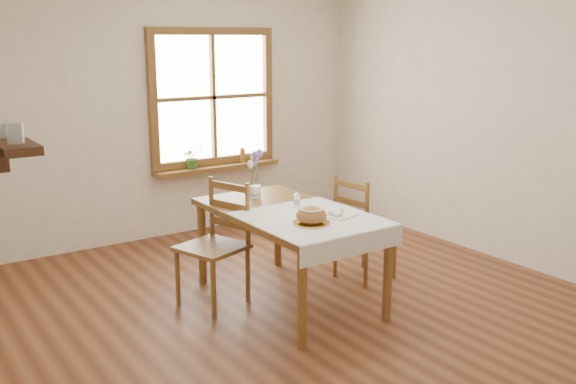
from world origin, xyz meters
name	(u,v)px	position (x,y,z in m)	size (l,w,h in m)	color
ground	(310,312)	(0.00, 0.00, 0.00)	(5.00, 5.00, 0.00)	brown
room_walls	(312,90)	(0.00, 0.00, 1.71)	(4.60, 5.10, 2.65)	white
window	(213,97)	(0.50, 2.47, 1.45)	(1.46, 0.08, 1.46)	brown
window_sill	(218,168)	(0.50, 2.40, 0.69)	(1.46, 0.20, 0.05)	brown
wall_shelf	(8,142)	(-2.16, -0.60, 1.61)	(0.16, 0.60, 0.24)	#4A2A17
dining_table	(288,221)	(0.00, 0.30, 0.66)	(0.90, 1.60, 0.75)	brown
table_linen	(311,219)	(0.00, 0.00, 0.76)	(0.91, 0.99, 0.01)	white
chair_left	(212,245)	(-0.54, 0.57, 0.49)	(0.46, 0.48, 0.98)	brown
chair_right	(366,228)	(0.84, 0.33, 0.46)	(0.43, 0.45, 0.92)	brown
bread_plate	(311,223)	(-0.09, -0.13, 0.77)	(0.26, 0.26, 0.01)	white
bread_loaf	(311,214)	(-0.09, -0.13, 0.84)	(0.22, 0.22, 0.12)	#AC6E3D
egg_napkin	(339,215)	(0.21, -0.07, 0.77)	(0.25, 0.21, 0.01)	white
eggs	(339,211)	(0.21, -0.07, 0.79)	(0.19, 0.17, 0.04)	white
salt_shaker	(297,200)	(0.11, 0.34, 0.81)	(0.06, 0.06, 0.10)	white
pepper_shaker	(297,198)	(0.17, 0.42, 0.80)	(0.05, 0.05, 0.09)	white
flower_vase	(255,193)	(-0.01, 0.77, 0.80)	(0.09, 0.09, 0.10)	white
lavender_bouquet	(255,169)	(-0.01, 0.77, 1.01)	(0.17, 0.17, 0.31)	#755EA7
potted_plant	(193,160)	(0.20, 2.40, 0.81)	(0.22, 0.24, 0.19)	#396C2B
amber_bottle	(242,155)	(0.82, 2.40, 0.80)	(0.06, 0.06, 0.17)	#9F5D1D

